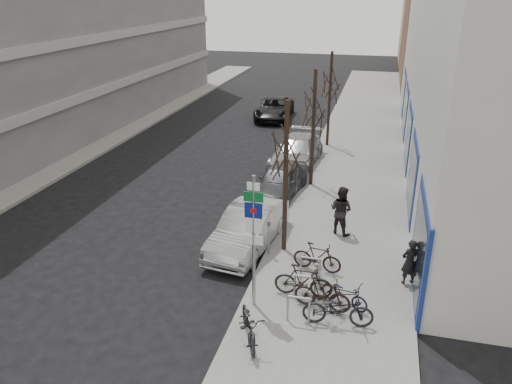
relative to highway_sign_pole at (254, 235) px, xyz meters
The scene contains 25 objects.
ground 3.44m from the highway_sign_pole, behind, with size 120.00×120.00×0.00m, color black.
sidewalk_east 10.50m from the highway_sign_pole, 78.15° to the left, with size 5.00×70.00×0.15m, color slate.
sidewalk_west 16.90m from the highway_sign_pole, 143.24° to the left, with size 3.00×70.00×0.15m, color slate.
brick_building_far 41.42m from the highway_sign_pole, 75.16° to the left, with size 12.00×14.00×8.00m, color brown.
tan_building_far 56.16m from the highway_sign_pole, 78.59° to the left, with size 13.00×12.00×9.00m, color #937A5B.
highway_sign_pole is the anchor object (origin of this frame).
bike_rack 2.36m from the highway_sign_pole, 23.59° to the left, with size 0.66×2.26×0.83m.
tree_near 3.88m from the highway_sign_pole, 86.74° to the left, with size 1.80×1.80×5.50m.
tree_mid 10.15m from the highway_sign_pole, 88.86° to the left, with size 1.80×1.80×5.50m.
tree_far 16.59m from the highway_sign_pole, 89.31° to the left, with size 1.80×1.80×5.50m.
meter_front 3.39m from the highway_sign_pole, 94.75° to the left, with size 0.10×0.08×1.27m.
meter_mid 8.65m from the highway_sign_pole, 91.68° to the left, with size 0.10×0.08×1.27m.
meter_back 14.10m from the highway_sign_pole, 91.02° to the left, with size 0.10×0.08×1.27m.
bike_near_left 2.36m from the highway_sign_pole, 80.01° to the right, with size 0.57×1.87×1.14m, color black.
bike_near_right 2.67m from the highway_sign_pole, ahead, with size 0.50×1.69×1.02m, color black.
bike_mid_curb 3.22m from the highway_sign_pole, 13.64° to the left, with size 0.46×1.53×0.94m, color black.
bike_mid_inner 2.35m from the highway_sign_pole, 30.83° to the left, with size 0.53×1.78×1.08m, color black.
bike_far_curb 3.02m from the highway_sign_pole, ahead, with size 0.59×1.95×1.19m, color black.
bike_far_inner 3.35m from the highway_sign_pole, 57.16° to the left, with size 0.49×1.64×0.99m, color black.
parked_car_front 4.12m from the highway_sign_pole, 107.71° to the left, with size 1.60×4.60×1.52m, color #B7B7BC.
parked_car_mid 8.91m from the highway_sign_pole, 96.57° to the left, with size 1.70×4.23×1.44m, color #45454A.
parked_car_back 12.97m from the highway_sign_pole, 94.46° to the left, with size 2.13×5.25×1.52m, color #9C9BA0.
lane_car 22.97m from the highway_sign_pole, 100.80° to the left, with size 2.41×5.22×1.45m, color black.
pedestrian_near 5.20m from the highway_sign_pole, 27.63° to the left, with size 0.56×0.36×1.52m, color black.
pedestrian_far 5.79m from the highway_sign_pole, 69.20° to the left, with size 0.70×0.48×1.90m, color black.
Camera 1 is at (5.49, -11.91, 8.83)m, focal length 35.00 mm.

